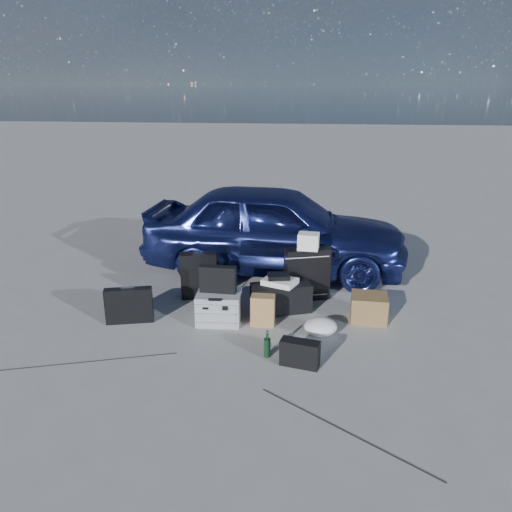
{
  "coord_description": "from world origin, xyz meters",
  "views": [
    {
      "loc": [
        0.62,
        -4.4,
        2.49
      ],
      "look_at": [
        -0.01,
        0.85,
        0.66
      ],
      "focal_mm": 35.0,
      "sensor_mm": 36.0,
      "label": 1
    }
  ],
  "objects_px": {
    "car": "(275,228)",
    "duffel_bag": "(281,298)",
    "suitcase_left": "(199,275)",
    "suitcase_right": "(307,274)",
    "briefcase": "(129,305)",
    "green_bottle": "(267,344)",
    "pelican_case": "(219,307)",
    "cardboard_box": "(369,307)"
  },
  "relations": [
    {
      "from": "car",
      "to": "duffel_bag",
      "type": "distance_m",
      "value": 1.43
    },
    {
      "from": "suitcase_left",
      "to": "suitcase_right",
      "type": "height_order",
      "value": "suitcase_right"
    },
    {
      "from": "briefcase",
      "to": "green_bottle",
      "type": "xyz_separation_m",
      "value": [
        1.57,
        -0.56,
        -0.07
      ]
    },
    {
      "from": "briefcase",
      "to": "green_bottle",
      "type": "bearing_deg",
      "value": -34.16
    },
    {
      "from": "pelican_case",
      "to": "suitcase_right",
      "type": "height_order",
      "value": "suitcase_right"
    },
    {
      "from": "car",
      "to": "briefcase",
      "type": "distance_m",
      "value": 2.36
    },
    {
      "from": "car",
      "to": "pelican_case",
      "type": "bearing_deg",
      "value": 167.37
    },
    {
      "from": "cardboard_box",
      "to": "briefcase",
      "type": "bearing_deg",
      "value": -171.91
    },
    {
      "from": "suitcase_left",
      "to": "cardboard_box",
      "type": "height_order",
      "value": "suitcase_left"
    },
    {
      "from": "pelican_case",
      "to": "car",
      "type": "bearing_deg",
      "value": 71.09
    },
    {
      "from": "cardboard_box",
      "to": "green_bottle",
      "type": "xyz_separation_m",
      "value": [
        -1.04,
        -0.93,
        -0.02
      ]
    },
    {
      "from": "suitcase_right",
      "to": "cardboard_box",
      "type": "distance_m",
      "value": 0.88
    },
    {
      "from": "green_bottle",
      "to": "car",
      "type": "bearing_deg",
      "value": 93.01
    },
    {
      "from": "pelican_case",
      "to": "suitcase_right",
      "type": "relative_size",
      "value": 0.74
    },
    {
      "from": "briefcase",
      "to": "suitcase_left",
      "type": "distance_m",
      "value": 0.98
    },
    {
      "from": "pelican_case",
      "to": "suitcase_right",
      "type": "bearing_deg",
      "value": 35.17
    },
    {
      "from": "car",
      "to": "duffel_bag",
      "type": "height_order",
      "value": "car"
    },
    {
      "from": "briefcase",
      "to": "duffel_bag",
      "type": "distance_m",
      "value": 1.7
    },
    {
      "from": "suitcase_left",
      "to": "duffel_bag",
      "type": "xyz_separation_m",
      "value": [
        1.03,
        -0.29,
        -0.12
      ]
    },
    {
      "from": "briefcase",
      "to": "suitcase_right",
      "type": "bearing_deg",
      "value": 10.08
    },
    {
      "from": "duffel_bag",
      "to": "green_bottle",
      "type": "relative_size",
      "value": 2.58
    },
    {
      "from": "car",
      "to": "green_bottle",
      "type": "bearing_deg",
      "value": -173.88
    },
    {
      "from": "briefcase",
      "to": "suitcase_left",
      "type": "relative_size",
      "value": 0.9
    },
    {
      "from": "car",
      "to": "cardboard_box",
      "type": "bearing_deg",
      "value": -138.04
    },
    {
      "from": "cardboard_box",
      "to": "green_bottle",
      "type": "relative_size",
      "value": 1.5
    },
    {
      "from": "suitcase_right",
      "to": "duffel_bag",
      "type": "distance_m",
      "value": 0.52
    },
    {
      "from": "car",
      "to": "suitcase_left",
      "type": "relative_size",
      "value": 6.32
    },
    {
      "from": "suitcase_right",
      "to": "green_bottle",
      "type": "relative_size",
      "value": 2.48
    },
    {
      "from": "pelican_case",
      "to": "suitcase_left",
      "type": "height_order",
      "value": "suitcase_left"
    },
    {
      "from": "briefcase",
      "to": "suitcase_right",
      "type": "distance_m",
      "value": 2.11
    },
    {
      "from": "car",
      "to": "green_bottle",
      "type": "relative_size",
      "value": 13.83
    },
    {
      "from": "pelican_case",
      "to": "briefcase",
      "type": "distance_m",
      "value": 0.98
    },
    {
      "from": "duffel_bag",
      "to": "cardboard_box",
      "type": "distance_m",
      "value": 0.99
    },
    {
      "from": "car",
      "to": "briefcase",
      "type": "bearing_deg",
      "value": 144.62
    },
    {
      "from": "suitcase_right",
      "to": "pelican_case",
      "type": "bearing_deg",
      "value": -159.01
    },
    {
      "from": "car",
      "to": "briefcase",
      "type": "xyz_separation_m",
      "value": [
        -1.45,
        -1.82,
        -0.41
      ]
    },
    {
      "from": "suitcase_right",
      "to": "car",
      "type": "bearing_deg",
      "value": 99.04
    },
    {
      "from": "briefcase",
      "to": "duffel_bag",
      "type": "relative_size",
      "value": 0.76
    },
    {
      "from": "pelican_case",
      "to": "cardboard_box",
      "type": "distance_m",
      "value": 1.66
    },
    {
      "from": "duffel_bag",
      "to": "suitcase_right",
      "type": "bearing_deg",
      "value": 34.75
    },
    {
      "from": "suitcase_right",
      "to": "duffel_bag",
      "type": "relative_size",
      "value": 0.96
    },
    {
      "from": "green_bottle",
      "to": "cardboard_box",
      "type": "bearing_deg",
      "value": 41.74
    }
  ]
}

